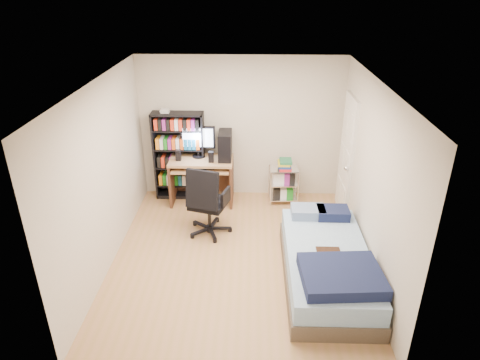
{
  "coord_description": "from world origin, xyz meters",
  "views": [
    {
      "loc": [
        0.2,
        -5.06,
        3.66
      ],
      "look_at": [
        0.03,
        0.4,
        1.03
      ],
      "focal_mm": 32.0,
      "sensor_mm": 36.0,
      "label": 1
    }
  ],
  "objects_px": {
    "computer_desk": "(208,162)",
    "bed": "(327,264)",
    "media_shelf": "(179,155)",
    "office_chair": "(208,213)"
  },
  "relations": [
    {
      "from": "computer_desk",
      "to": "bed",
      "type": "relative_size",
      "value": 0.63
    },
    {
      "from": "computer_desk",
      "to": "office_chair",
      "type": "bearing_deg",
      "value": -84.94
    },
    {
      "from": "computer_desk",
      "to": "office_chair",
      "type": "relative_size",
      "value": 1.19
    },
    {
      "from": "media_shelf",
      "to": "computer_desk",
      "type": "relative_size",
      "value": 1.2
    },
    {
      "from": "bed",
      "to": "office_chair",
      "type": "bearing_deg",
      "value": 145.94
    },
    {
      "from": "computer_desk",
      "to": "bed",
      "type": "distance_m",
      "value": 2.87
    },
    {
      "from": "media_shelf",
      "to": "bed",
      "type": "distance_m",
      "value": 3.32
    },
    {
      "from": "bed",
      "to": "media_shelf",
      "type": "bearing_deg",
      "value": 133.89
    },
    {
      "from": "media_shelf",
      "to": "computer_desk",
      "type": "bearing_deg",
      "value": -15.0
    },
    {
      "from": "computer_desk",
      "to": "bed",
      "type": "height_order",
      "value": "computer_desk"
    }
  ]
}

